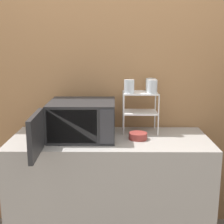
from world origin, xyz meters
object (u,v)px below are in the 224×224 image
dish_rack (140,103)px  glass_back_right (151,85)px  bowl (138,136)px  microwave (80,120)px  glass_front_left (129,86)px  glass_front_right (152,87)px

dish_rack → glass_back_right: bearing=31.0°
dish_rack → bowl: (-0.03, -0.21, -0.22)m
dish_rack → microwave: bearing=-159.4°
glass_back_right → bowl: glass_back_right is taller
dish_rack → glass_back_right: size_ratio=3.10×
dish_rack → glass_back_right: (0.09, 0.05, 0.15)m
glass_back_right → glass_front_left: bearing=-150.3°
glass_front_left → glass_back_right: size_ratio=1.00×
bowl → glass_front_left: bearing=112.7°
microwave → glass_front_right: (0.56, 0.12, 0.25)m
glass_front_left → glass_front_right: size_ratio=1.00×
glass_front_right → bowl: glass_front_right is taller
microwave → dish_rack: bearing=20.6°
glass_front_right → microwave: bearing=-168.1°
microwave → glass_back_right: 0.66m
dish_rack → glass_front_left: size_ratio=3.10×
microwave → glass_back_right: size_ratio=7.69×
microwave → glass_front_right: size_ratio=7.69×
glass_front_left → bowl: bearing=-67.3°
glass_front_left → glass_front_right: bearing=-2.7°
glass_back_right → glass_front_right: 0.11m
microwave → bowl: size_ratio=5.81×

